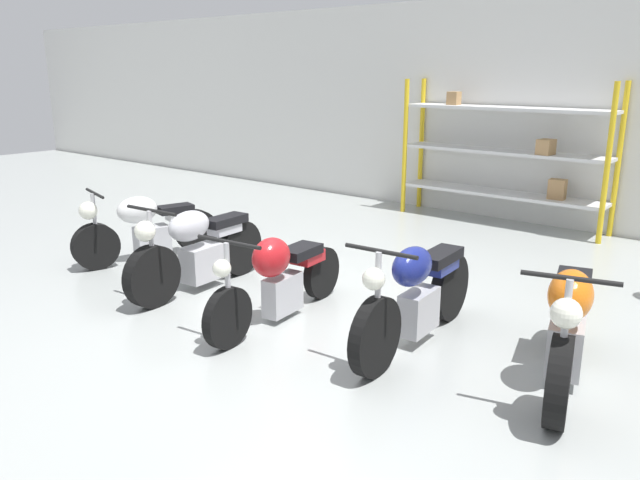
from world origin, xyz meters
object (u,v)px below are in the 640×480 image
at_px(motorcycle_silver, 198,250).
at_px(motorcycle_blue, 417,294).
at_px(motorcycle_white, 146,228).
at_px(motorcycle_orange, 567,327).
at_px(motorcycle_red, 279,277).
at_px(shelving_rack, 505,152).

relative_size(motorcycle_silver, motorcycle_blue, 0.94).
bearing_deg(motorcycle_white, motorcycle_orange, 106.29).
height_order(motorcycle_red, motorcycle_blue, motorcycle_blue).
distance_m(motorcycle_blue, motorcycle_orange, 1.30).
height_order(motorcycle_white, motorcycle_silver, motorcycle_silver).
xyz_separation_m(shelving_rack, motorcycle_orange, (2.67, -4.84, -0.69)).
relative_size(motorcycle_silver, motorcycle_red, 0.96).
height_order(motorcycle_silver, motorcycle_orange, motorcycle_orange).
bearing_deg(motorcycle_silver, motorcycle_orange, 91.43).
xyz_separation_m(motorcycle_white, motorcycle_red, (2.76, -0.39, 0.02)).
distance_m(motorcycle_white, motorcycle_silver, 1.45).
relative_size(motorcycle_white, motorcycle_blue, 0.90).
bearing_deg(motorcycle_red, motorcycle_orange, 94.30).
bearing_deg(motorcycle_white, motorcycle_blue, 104.99).
bearing_deg(motorcycle_silver, motorcycle_white, -106.50).
bearing_deg(motorcycle_orange, motorcycle_blue, -99.81).
relative_size(shelving_rack, motorcycle_blue, 1.59).
xyz_separation_m(motorcycle_red, motorcycle_orange, (2.65, 0.50, 0.02)).
xyz_separation_m(motorcycle_white, motorcycle_orange, (5.41, 0.11, 0.05)).
bearing_deg(motorcycle_blue, motorcycle_silver, -88.10).
xyz_separation_m(motorcycle_silver, motorcycle_orange, (4.00, 0.41, 0.02)).
height_order(motorcycle_red, motorcycle_orange, motorcycle_orange).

